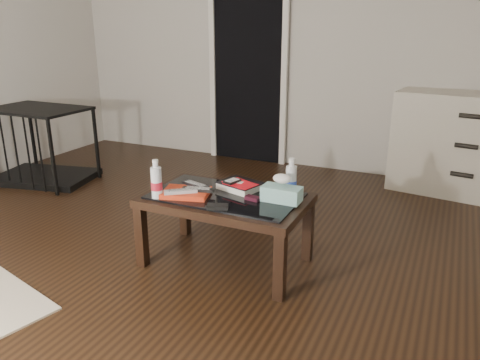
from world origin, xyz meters
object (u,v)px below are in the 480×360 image
Objects in this scene: tissue_box at (282,194)px; water_bottle_right at (291,177)px; coffee_table at (226,205)px; textbook at (240,186)px; water_bottle_left at (156,179)px; dresser at (466,145)px; pet_crate at (43,157)px.

water_bottle_right is at bearing 78.74° from tissue_box.
tissue_box is (0.35, 0.05, 0.11)m from coffee_table.
tissue_box reaches higher than textbook.
water_bottle_left is 0.75m from tissue_box.
water_bottle_left is 0.81m from water_bottle_right.
dresser reaches higher than pet_crate.
dresser is 5.04× the size of textbook.
textbook is at bearing 41.71° from water_bottle_left.
water_bottle_left is (2.01, -0.97, 0.35)m from pet_crate.
water_bottle_left is 1.00× the size of water_bottle_right.
dresser reaches higher than coffee_table.
water_bottle_left is at bearing -149.02° from coffee_table.
tissue_box is at bearing -27.15° from pet_crate.
pet_crate is 4.24× the size of water_bottle_left.
dresser is 5.29× the size of water_bottle_right.
pet_crate is 2.82m from water_bottle_right.
water_bottle_right reaches higher than coffee_table.
textbook is 1.05× the size of water_bottle_left.
dresser is 2.31m from textbook.
water_bottle_right is (0.37, 0.15, 0.18)m from coffee_table.
coffee_table is 2.48m from pet_crate.
pet_crate reaches higher than coffee_table.
coffee_table is 0.99× the size of pet_crate.
water_bottle_left is 1.03× the size of tissue_box.
dresser is (1.34, 2.05, 0.05)m from coffee_table.
dresser is 2.83m from water_bottle_left.
pet_crate is at bearing -152.58° from dresser.
coffee_table is 0.44m from water_bottle_right.
textbook is 1.05× the size of water_bottle_right.
dresser is 5.29× the size of water_bottle_left.
coffee_table is at bearing -30.23° from pet_crate.
water_bottle_left is (-1.69, -2.26, 0.13)m from dresser.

